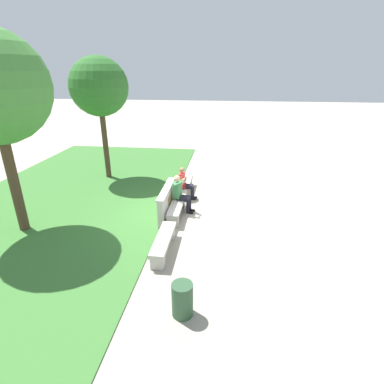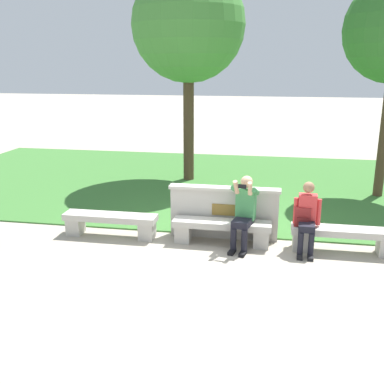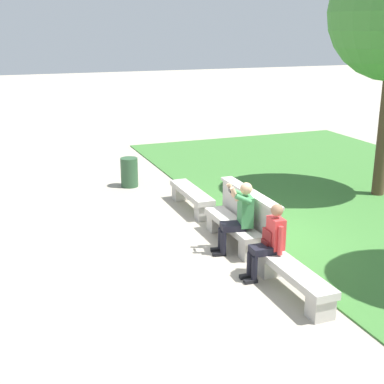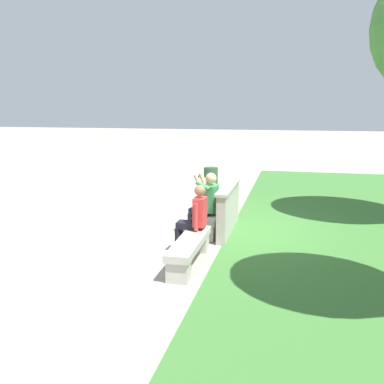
{
  "view_description": "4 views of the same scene",
  "coord_description": "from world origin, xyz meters",
  "px_view_note": "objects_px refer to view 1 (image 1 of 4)",
  "views": [
    {
      "loc": [
        -9.11,
        -1.62,
        4.71
      ],
      "look_at": [
        -0.29,
        -0.56,
        1.03
      ],
      "focal_mm": 28.0,
      "sensor_mm": 36.0,
      "label": 1
    },
    {
      "loc": [
        0.84,
        -7.82,
        3.25
      ],
      "look_at": [
        -0.51,
        -0.31,
        1.07
      ],
      "focal_mm": 42.0,
      "sensor_mm": 36.0,
      "label": 2
    },
    {
      "loc": [
        8.53,
        -4.1,
        3.96
      ],
      "look_at": [
        -0.29,
        -0.71,
        1.02
      ],
      "focal_mm": 50.0,
      "sensor_mm": 36.0,
      "label": 3
    },
    {
      "loc": [
        9.21,
        1.65,
        2.66
      ],
      "look_at": [
        0.59,
        -0.32,
        0.94
      ],
      "focal_mm": 42.0,
      "sensor_mm": 36.0,
      "label": 4
    }
  ],
  "objects_px": {
    "bench_main": "(164,242)",
    "person_photographer": "(181,192)",
    "bench_near": "(177,208)",
    "person_distant": "(185,182)",
    "trash_bin": "(182,300)",
    "backpack": "(183,184)",
    "tree_behind_wall": "(99,87)",
    "bench_mid": "(186,185)"
  },
  "relations": [
    {
      "from": "bench_main",
      "to": "person_photographer",
      "type": "height_order",
      "value": "person_photographer"
    },
    {
      "from": "bench_near",
      "to": "person_distant",
      "type": "height_order",
      "value": "person_distant"
    },
    {
      "from": "bench_near",
      "to": "person_photographer",
      "type": "distance_m",
      "value": 0.6
    },
    {
      "from": "bench_near",
      "to": "trash_bin",
      "type": "xyz_separation_m",
      "value": [
        -4.4,
        -0.86,
        0.08
      ]
    },
    {
      "from": "person_photographer",
      "to": "trash_bin",
      "type": "height_order",
      "value": "person_photographer"
    },
    {
      "from": "backpack",
      "to": "tree_behind_wall",
      "type": "distance_m",
      "value": 5.5
    },
    {
      "from": "bench_mid",
      "to": "person_distant",
      "type": "distance_m",
      "value": 0.76
    },
    {
      "from": "bench_mid",
      "to": "person_photographer",
      "type": "bearing_deg",
      "value": -177.55
    },
    {
      "from": "person_distant",
      "to": "tree_behind_wall",
      "type": "bearing_deg",
      "value": 62.34
    },
    {
      "from": "person_distant",
      "to": "bench_mid",
      "type": "bearing_deg",
      "value": 5.75
    },
    {
      "from": "backpack",
      "to": "bench_main",
      "type": "bearing_deg",
      "value": -179.96
    },
    {
      "from": "bench_near",
      "to": "backpack",
      "type": "distance_m",
      "value": 1.48
    },
    {
      "from": "bench_mid",
      "to": "backpack",
      "type": "distance_m",
      "value": 0.8
    },
    {
      "from": "person_photographer",
      "to": "tree_behind_wall",
      "type": "xyz_separation_m",
      "value": [
        3.14,
        3.89,
        3.25
      ]
    },
    {
      "from": "bench_main",
      "to": "tree_behind_wall",
      "type": "distance_m",
      "value": 7.81
    },
    {
      "from": "bench_near",
      "to": "trash_bin",
      "type": "distance_m",
      "value": 4.48
    },
    {
      "from": "person_photographer",
      "to": "tree_behind_wall",
      "type": "bearing_deg",
      "value": 51.05
    },
    {
      "from": "bench_main",
      "to": "bench_mid",
      "type": "xyz_separation_m",
      "value": [
        4.36,
        0.0,
        0.0
      ]
    },
    {
      "from": "person_photographer",
      "to": "person_distant",
      "type": "bearing_deg",
      "value": 0.49
    },
    {
      "from": "person_photographer",
      "to": "trash_bin",
      "type": "bearing_deg",
      "value": -170.76
    },
    {
      "from": "person_distant",
      "to": "bench_main",
      "type": "bearing_deg",
      "value": 178.97
    },
    {
      "from": "bench_main",
      "to": "trash_bin",
      "type": "bearing_deg",
      "value": -158.89
    },
    {
      "from": "person_photographer",
      "to": "backpack",
      "type": "xyz_separation_m",
      "value": [
        1.04,
        0.08,
        -0.11
      ]
    },
    {
      "from": "bench_mid",
      "to": "backpack",
      "type": "relative_size",
      "value": 4.27
    },
    {
      "from": "bench_main",
      "to": "bench_mid",
      "type": "bearing_deg",
      "value": 0.0
    },
    {
      "from": "bench_near",
      "to": "tree_behind_wall",
      "type": "height_order",
      "value": "tree_behind_wall"
    },
    {
      "from": "bench_near",
      "to": "backpack",
      "type": "relative_size",
      "value": 4.27
    },
    {
      "from": "bench_mid",
      "to": "bench_near",
      "type": "bearing_deg",
      "value": 180.0
    },
    {
      "from": "trash_bin",
      "to": "person_photographer",
      "type": "bearing_deg",
      "value": 9.24
    },
    {
      "from": "backpack",
      "to": "trash_bin",
      "type": "distance_m",
      "value": 5.91
    },
    {
      "from": "bench_near",
      "to": "tree_behind_wall",
      "type": "bearing_deg",
      "value": 47.04
    },
    {
      "from": "bench_near",
      "to": "bench_mid",
      "type": "relative_size",
      "value": 1.0
    },
    {
      "from": "bench_main",
      "to": "bench_near",
      "type": "bearing_deg",
      "value": 0.0
    },
    {
      "from": "bench_mid",
      "to": "trash_bin",
      "type": "bearing_deg",
      "value": -172.57
    },
    {
      "from": "bench_near",
      "to": "bench_main",
      "type": "bearing_deg",
      "value": 180.0
    },
    {
      "from": "tree_behind_wall",
      "to": "person_distant",
      "type": "bearing_deg",
      "value": -117.66
    },
    {
      "from": "bench_main",
      "to": "person_photographer",
      "type": "xyz_separation_m",
      "value": [
        2.59,
        -0.08,
        0.44
      ]
    },
    {
      "from": "bench_main",
      "to": "bench_near",
      "type": "relative_size",
      "value": 1.0
    },
    {
      "from": "backpack",
      "to": "person_photographer",
      "type": "bearing_deg",
      "value": -175.7
    },
    {
      "from": "bench_main",
      "to": "person_distant",
      "type": "xyz_separation_m",
      "value": [
        3.7,
        -0.07,
        0.38
      ]
    },
    {
      "from": "person_distant",
      "to": "trash_bin",
      "type": "height_order",
      "value": "person_distant"
    },
    {
      "from": "person_distant",
      "to": "trash_bin",
      "type": "relative_size",
      "value": 1.68
    }
  ]
}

